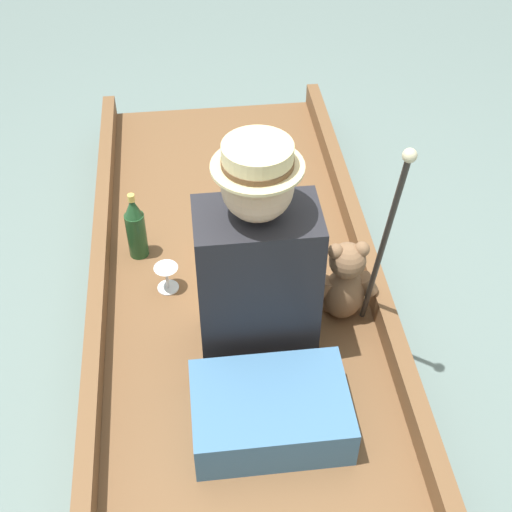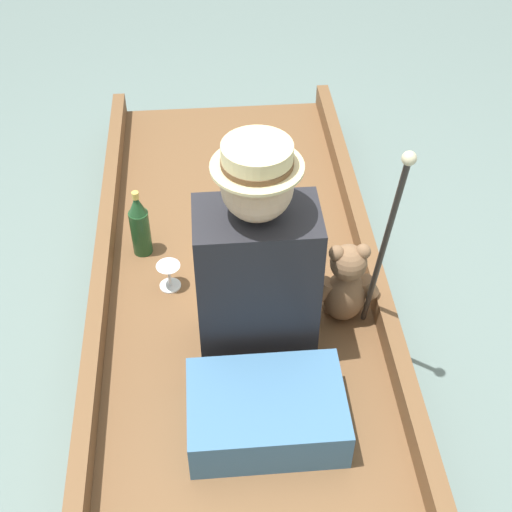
{
  "view_description": "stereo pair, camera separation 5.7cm",
  "coord_description": "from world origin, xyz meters",
  "px_view_note": "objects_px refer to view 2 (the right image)",
  "views": [
    {
      "loc": [
        -0.15,
        -1.92,
        2.21
      ],
      "look_at": [
        0.05,
        -0.18,
        0.55
      ],
      "focal_mm": 50.0,
      "sensor_mm": 36.0,
      "label": 1
    },
    {
      "loc": [
        -0.09,
        -1.93,
        2.21
      ],
      "look_at": [
        0.05,
        -0.18,
        0.55
      ],
      "focal_mm": 50.0,
      "sensor_mm": 36.0,
      "label": 2
    }
  ],
  "objects_px": {
    "seated_person": "(255,264)",
    "wine_glass": "(169,271)",
    "champagne_bottle": "(140,225)",
    "teddy_bear": "(346,285)",
    "walking_cane": "(387,235)"
  },
  "relations": [
    {
      "from": "seated_person",
      "to": "wine_glass",
      "type": "height_order",
      "value": "seated_person"
    },
    {
      "from": "seated_person",
      "to": "champagne_bottle",
      "type": "bearing_deg",
      "value": 144.66
    },
    {
      "from": "seated_person",
      "to": "teddy_bear",
      "type": "bearing_deg",
      "value": 17.14
    },
    {
      "from": "seated_person",
      "to": "walking_cane",
      "type": "distance_m",
      "value": 0.47
    },
    {
      "from": "walking_cane",
      "to": "champagne_bottle",
      "type": "height_order",
      "value": "walking_cane"
    },
    {
      "from": "seated_person",
      "to": "walking_cane",
      "type": "height_order",
      "value": "walking_cane"
    },
    {
      "from": "seated_person",
      "to": "champagne_bottle",
      "type": "relative_size",
      "value": 2.79
    },
    {
      "from": "seated_person",
      "to": "teddy_bear",
      "type": "relative_size",
      "value": 2.36
    },
    {
      "from": "champagne_bottle",
      "to": "wine_glass",
      "type": "bearing_deg",
      "value": -62.18
    },
    {
      "from": "teddy_bear",
      "to": "champagne_bottle",
      "type": "height_order",
      "value": "teddy_bear"
    },
    {
      "from": "teddy_bear",
      "to": "walking_cane",
      "type": "relative_size",
      "value": 0.41
    },
    {
      "from": "teddy_bear",
      "to": "seated_person",
      "type": "bearing_deg",
      "value": -174.35
    },
    {
      "from": "teddy_bear",
      "to": "wine_glass",
      "type": "distance_m",
      "value": 0.7
    },
    {
      "from": "teddy_bear",
      "to": "champagne_bottle",
      "type": "distance_m",
      "value": 0.89
    },
    {
      "from": "teddy_bear",
      "to": "champagne_bottle",
      "type": "relative_size",
      "value": 1.18
    }
  ]
}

